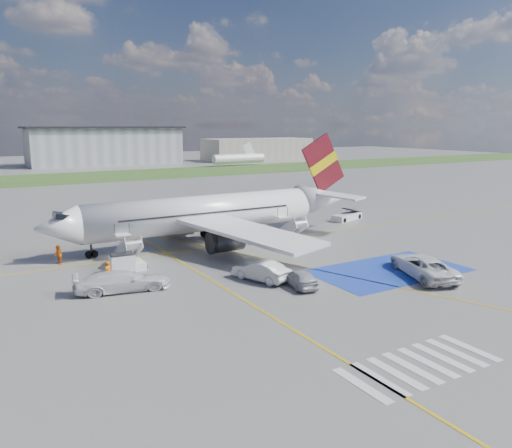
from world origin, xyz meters
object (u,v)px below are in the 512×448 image
(car_silver_a, at_px, (300,278))
(car_silver_b, at_px, (261,271))
(belt_loader, at_px, (347,217))
(van_white_a, at_px, (423,262))
(airliner, at_px, (215,212))
(van_white_b, at_px, (122,278))
(gpu_cart, at_px, (123,264))

(car_silver_a, xyz_separation_m, car_silver_b, (-1.87, 3.01, 0.11))
(belt_loader, relative_size, van_white_a, 0.90)
(airliner, height_order, car_silver_b, airliner)
(airliner, height_order, van_white_a, airliner)
(van_white_b, bearing_deg, car_silver_b, -95.82)
(airliner, height_order, gpu_cart, airliner)
(airliner, distance_m, car_silver_b, 15.13)
(belt_loader, bearing_deg, van_white_b, -175.75)
(airliner, relative_size, car_silver_b, 7.17)
(gpu_cart, distance_m, van_white_b, 5.15)
(belt_loader, height_order, van_white_a, van_white_a)
(car_silver_a, xyz_separation_m, van_white_a, (10.93, -2.99, 0.48))
(gpu_cart, distance_m, car_silver_a, 15.82)
(car_silver_b, xyz_separation_m, van_white_b, (-10.78, 3.20, 0.24))
(airliner, xyz_separation_m, van_white_a, (9.89, -20.62, -2.18))
(airliner, distance_m, car_silver_a, 17.86)
(van_white_b, bearing_deg, van_white_a, -100.60)
(belt_loader, distance_m, car_silver_a, 30.47)
(van_white_a, xyz_separation_m, van_white_b, (-23.58, 9.20, -0.12))
(van_white_b, bearing_deg, airliner, -39.46)
(gpu_cart, height_order, car_silver_a, gpu_cart)
(car_silver_a, bearing_deg, car_silver_b, -47.32)
(gpu_cart, relative_size, car_silver_b, 0.42)
(van_white_a, relative_size, van_white_b, 1.16)
(belt_loader, xyz_separation_m, van_white_a, (-11.70, -23.40, 0.79))
(airliner, distance_m, van_white_a, 22.97)
(van_white_a, bearing_deg, car_silver_b, -3.62)
(gpu_cart, relative_size, car_silver_a, 0.50)
(car_silver_b, relative_size, van_white_b, 0.93)
(car_silver_b, bearing_deg, gpu_cart, -61.74)
(belt_loader, bearing_deg, car_silver_b, -162.30)
(car_silver_b, bearing_deg, van_white_b, -37.24)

